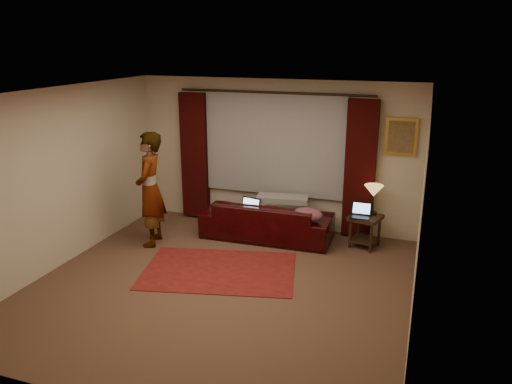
% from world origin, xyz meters
% --- Properties ---
extents(floor, '(5.00, 5.00, 0.01)m').
position_xyz_m(floor, '(0.00, 0.00, -0.01)').
color(floor, brown).
rests_on(floor, ground).
extents(ceiling, '(5.00, 5.00, 0.02)m').
position_xyz_m(ceiling, '(0.00, 0.00, 2.60)').
color(ceiling, silver).
rests_on(ceiling, ground).
extents(wall_back, '(5.00, 0.02, 2.60)m').
position_xyz_m(wall_back, '(0.00, 2.50, 1.30)').
color(wall_back, beige).
rests_on(wall_back, ground).
extents(wall_front, '(5.00, 0.02, 2.60)m').
position_xyz_m(wall_front, '(0.00, -2.50, 1.30)').
color(wall_front, beige).
rests_on(wall_front, ground).
extents(wall_left, '(0.02, 5.00, 2.60)m').
position_xyz_m(wall_left, '(-2.50, 0.00, 1.30)').
color(wall_left, beige).
rests_on(wall_left, ground).
extents(wall_right, '(0.02, 5.00, 2.60)m').
position_xyz_m(wall_right, '(2.50, 0.00, 1.30)').
color(wall_right, beige).
rests_on(wall_right, ground).
extents(sheer_curtain, '(2.50, 0.05, 1.80)m').
position_xyz_m(sheer_curtain, '(0.00, 2.44, 1.50)').
color(sheer_curtain, gray).
rests_on(sheer_curtain, wall_back).
extents(drape_left, '(0.50, 0.14, 2.30)m').
position_xyz_m(drape_left, '(-1.50, 2.39, 1.18)').
color(drape_left, black).
rests_on(drape_left, floor).
extents(drape_right, '(0.50, 0.14, 2.30)m').
position_xyz_m(drape_right, '(1.50, 2.39, 1.18)').
color(drape_right, black).
rests_on(drape_right, floor).
extents(curtain_rod, '(0.04, 0.04, 3.40)m').
position_xyz_m(curtain_rod, '(0.00, 2.39, 2.38)').
color(curtain_rod, black).
rests_on(curtain_rod, wall_back).
extents(picture_frame, '(0.50, 0.04, 0.60)m').
position_xyz_m(picture_frame, '(2.10, 2.47, 1.75)').
color(picture_frame, gold).
rests_on(picture_frame, wall_back).
extents(sofa, '(2.19, 0.98, 0.88)m').
position_xyz_m(sofa, '(0.07, 1.85, 0.44)').
color(sofa, black).
rests_on(sofa, floor).
extents(throw_blanket, '(0.90, 0.48, 0.10)m').
position_xyz_m(throw_blanket, '(0.28, 2.07, 0.89)').
color(throw_blanket, gray).
rests_on(throw_blanket, sofa).
extents(clothing_pile, '(0.58, 0.50, 0.21)m').
position_xyz_m(clothing_pile, '(0.80, 1.69, 0.54)').
color(clothing_pile, '#7E4354').
rests_on(clothing_pile, sofa).
extents(laptop_sofa, '(0.42, 0.44, 0.25)m').
position_xyz_m(laptop_sofa, '(-0.23, 1.68, 0.56)').
color(laptop_sofa, black).
rests_on(laptop_sofa, sofa).
extents(area_rug, '(2.45, 1.91, 0.01)m').
position_xyz_m(area_rug, '(-0.19, 0.41, 0.01)').
color(area_rug, maroon).
rests_on(area_rug, floor).
extents(end_table, '(0.56, 0.56, 0.53)m').
position_xyz_m(end_table, '(1.68, 2.00, 0.26)').
color(end_table, black).
rests_on(end_table, floor).
extents(tiffany_lamp, '(0.35, 0.35, 0.48)m').
position_xyz_m(tiffany_lamp, '(1.77, 2.12, 0.77)').
color(tiffany_lamp, olive).
rests_on(tiffany_lamp, end_table).
extents(laptop_table, '(0.31, 0.34, 0.22)m').
position_xyz_m(laptop_table, '(1.61, 1.89, 0.64)').
color(laptop_table, black).
rests_on(laptop_table, end_table).
extents(person, '(0.67, 0.67, 1.86)m').
position_xyz_m(person, '(-1.63, 0.99, 0.93)').
color(person, gray).
rests_on(person, floor).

